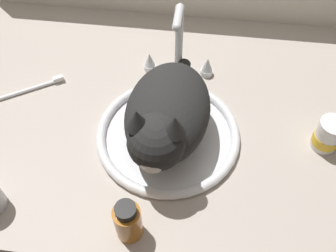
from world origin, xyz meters
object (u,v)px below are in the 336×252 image
object	(u,v)px
amber_bottle	(128,221)
faucet	(178,50)
pill_bottle	(328,135)
sink_basin	(168,134)
cat	(166,118)
toothbrush	(28,89)

from	to	relation	value
amber_bottle	faucet	bearing A→B (deg)	84.16
amber_bottle	pill_bottle	size ratio (longest dim) A/B	1.31
sink_basin	cat	xyz separation A→B (cm)	(-0.19, -2.34, 8.84)
faucet	amber_bottle	xyz separation A→B (cm)	(-4.49, -43.90, -3.13)
sink_basin	toothbrush	bearing A→B (deg)	165.35
toothbrush	pill_bottle	bearing A→B (deg)	-6.04
sink_basin	toothbrush	size ratio (longest dim) A/B	1.95
toothbrush	faucet	bearing A→B (deg)	16.65
faucet	cat	size ratio (longest dim) A/B	0.55
toothbrush	sink_basin	bearing A→B (deg)	-14.65
cat	sink_basin	bearing A→B (deg)	85.37
pill_bottle	cat	bearing A→B (deg)	-172.94
faucet	amber_bottle	bearing A→B (deg)	-95.84
amber_bottle	toothbrush	size ratio (longest dim) A/B	0.62
sink_basin	faucet	xyz separation A→B (cm)	(0.00, 20.64, 7.05)
cat	amber_bottle	bearing A→B (deg)	-101.62
cat	toothbrush	xyz separation A→B (cm)	(-36.65, 11.97, -9.16)
amber_bottle	pill_bottle	world-z (taller)	amber_bottle
sink_basin	cat	bearing A→B (deg)	-94.63
cat	toothbrush	size ratio (longest dim) A/B	2.22
cat	pill_bottle	world-z (taller)	cat
pill_bottle	faucet	bearing A→B (deg)	152.02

